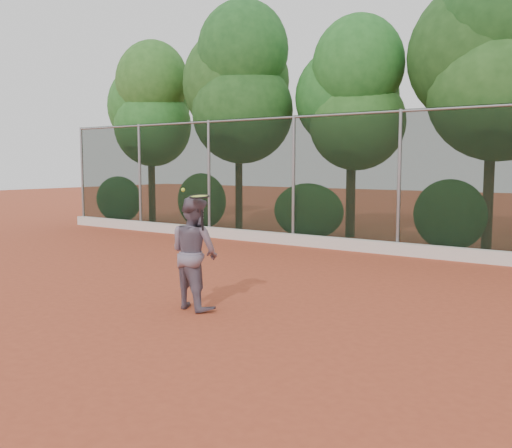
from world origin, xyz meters
The scene contains 7 objects.
ground centered at (0.00, 0.00, 0.00)m, with size 80.00×80.00×0.00m, color #B04629.
concrete_curb centered at (0.00, 6.82, 0.15)m, with size 24.00×0.20×0.30m, color silver.
tennis_player centered at (-0.53, 0.13, 0.85)m, with size 0.83×0.65×1.71m, color slate.
chainlink_fence centered at (0.00, 7.00, 1.86)m, with size 24.09×0.09×3.50m.
foliage_backdrop centered at (-0.55, 8.98, 4.40)m, with size 23.70×3.63×7.55m.
tennis_racket centered at (-0.26, -0.05, 1.69)m, with size 0.36×0.36×0.53m.
tennis_ball_in_flight centered at (-1.25, 0.68, 1.77)m, with size 0.06×0.06×0.06m.
Camera 1 is at (5.17, -6.29, 2.19)m, focal length 40.00 mm.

